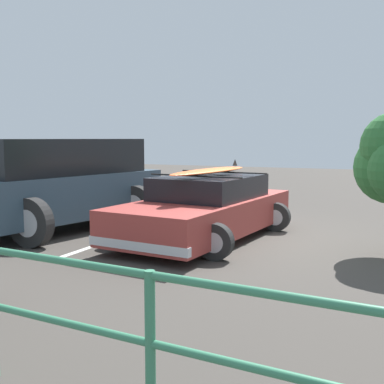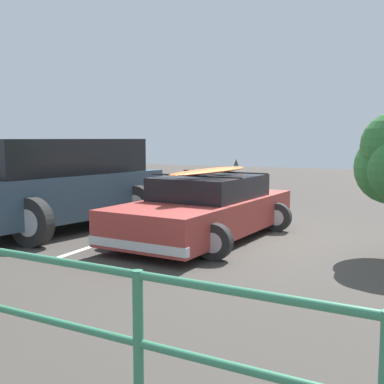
{
  "view_description": "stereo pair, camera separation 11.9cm",
  "coord_description": "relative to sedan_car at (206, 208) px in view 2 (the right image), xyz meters",
  "views": [
    {
      "loc": [
        -2.71,
        8.67,
        1.9
      ],
      "look_at": [
        0.75,
        0.97,
        0.95
      ],
      "focal_mm": 45.0,
      "sensor_mm": 36.0,
      "label": 1
    },
    {
      "loc": [
        -2.82,
        8.62,
        1.9
      ],
      "look_at": [
        0.75,
        0.97,
        0.95
      ],
      "focal_mm": 45.0,
      "sensor_mm": 36.0,
      "label": 2
    }
  ],
  "objects": [
    {
      "name": "railing_fence",
      "position": [
        -1.26,
        5.7,
        0.13
      ],
      "size": [
        10.44,
        0.8,
        1.07
      ],
      "color": "#387F5B",
      "rests_on": "ground"
    },
    {
      "name": "parking_stripe",
      "position": [
        1.54,
        0.04,
        -0.57
      ],
      "size": [
        0.12,
        4.92,
        0.0
      ],
      "primitive_type": "cube",
      "rotation": [
        0.0,
        0.0,
        1.57
      ],
      "color": "silver",
      "rests_on": "ground"
    },
    {
      "name": "ground_plane",
      "position": [
        -0.75,
        -0.33,
        -0.58
      ],
      "size": [
        44.0,
        44.0,
        0.02
      ],
      "primitive_type": "cube",
      "color": "#423D38",
      "rests_on": "ground"
    },
    {
      "name": "suv_car",
      "position": [
        3.08,
        0.47,
        0.4
      ],
      "size": [
        3.21,
        4.77,
        1.88
      ],
      "color": "#334756",
      "rests_on": "ground"
    },
    {
      "name": "sedan_car",
      "position": [
        0.0,
        0.0,
        0.0
      ],
      "size": [
        2.67,
        4.57,
        1.47
      ],
      "color": "#9E3833",
      "rests_on": "ground"
    }
  ]
}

